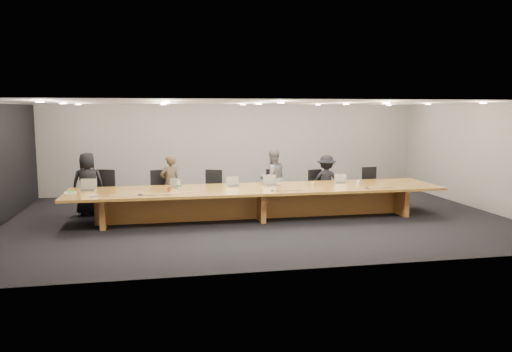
{
  "coord_description": "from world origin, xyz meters",
  "views": [
    {
      "loc": [
        -2.36,
        -11.7,
        2.63
      ],
      "look_at": [
        0.0,
        0.3,
        1.0
      ],
      "focal_mm": 35.0,
      "sensor_mm": 36.0,
      "label": 1
    }
  ],
  "objects": [
    {
      "name": "laptop_b",
      "position": [
        -2.01,
        0.38,
        0.87
      ],
      "size": [
        0.35,
        0.31,
        0.23
      ],
      "primitive_type": null,
      "rotation": [
        0.0,
        0.0,
        -0.41
      ],
      "color": "tan",
      "rests_on": "conference_table"
    },
    {
      "name": "laptop_c",
      "position": [
        -0.57,
        0.31,
        0.88
      ],
      "size": [
        0.33,
        0.24,
        0.25
      ],
      "primitive_type": null,
      "rotation": [
        0.0,
        0.0,
        0.04
      ],
      "color": "tan",
      "rests_on": "conference_table"
    },
    {
      "name": "paper_cup_near",
      "position": [
        1.4,
        0.1,
        0.8
      ],
      "size": [
        0.09,
        0.09,
        0.09
      ],
      "primitive_type": "cone",
      "rotation": [
        0.0,
        0.0,
        -0.24
      ],
      "color": "silver",
      "rests_on": "conference_table"
    },
    {
      "name": "laptop_a",
      "position": [
        -4.0,
        0.3,
        0.89
      ],
      "size": [
        0.38,
        0.29,
        0.29
      ],
      "primitive_type": null,
      "rotation": [
        0.0,
        0.0,
        -0.08
      ],
      "color": "#C0AC93",
      "rests_on": "conference_table"
    },
    {
      "name": "chair_far_right",
      "position": [
        3.52,
        1.21,
        0.52
      ],
      "size": [
        0.59,
        0.59,
        1.04
      ],
      "primitive_type": null,
      "rotation": [
        0.0,
        0.0,
        0.11
      ],
      "color": "black",
      "rests_on": "ground"
    },
    {
      "name": "chair_right",
      "position": [
        1.95,
        1.24,
        0.51
      ],
      "size": [
        0.65,
        0.65,
        1.01
      ],
      "primitive_type": null,
      "rotation": [
        0.0,
        0.0,
        0.31
      ],
      "color": "black",
      "rests_on": "ground"
    },
    {
      "name": "mic_right",
      "position": [
        2.55,
        -0.59,
        0.76
      ],
      "size": [
        0.12,
        0.12,
        0.03
      ],
      "primitive_type": "cone",
      "rotation": [
        0.0,
        0.0,
        0.22
      ],
      "color": "black",
      "rests_on": "conference_table"
    },
    {
      "name": "person_c",
      "position": [
        0.63,
        1.23,
        0.8
      ],
      "size": [
        0.91,
        0.78,
        1.6
      ],
      "primitive_type": "imported",
      "rotation": [
        0.0,
        0.0,
        3.4
      ],
      "color": "#5F5F61",
      "rests_on": "ground"
    },
    {
      "name": "lime_gadget",
      "position": [
        -4.34,
        0.08,
        0.78
      ],
      "size": [
        0.16,
        0.09,
        0.03
      ],
      "primitive_type": "cube",
      "rotation": [
        0.0,
        0.0,
        -0.0
      ],
      "color": "green",
      "rests_on": "notepad"
    },
    {
      "name": "person_a",
      "position": [
        -4.11,
        1.21,
        0.79
      ],
      "size": [
        0.8,
        0.55,
        1.58
      ],
      "primitive_type": "imported",
      "rotation": [
        0.0,
        0.0,
        3.2
      ],
      "color": "black",
      "rests_on": "ground"
    },
    {
      "name": "chair_mid_right",
      "position": [
        0.68,
        1.22,
        0.52
      ],
      "size": [
        0.63,
        0.63,
        1.04
      ],
      "primitive_type": null,
      "rotation": [
        0.0,
        0.0,
        -0.22
      ],
      "color": "black",
      "rests_on": "ground"
    },
    {
      "name": "laptop_e",
      "position": [
        2.23,
        0.31,
        0.87
      ],
      "size": [
        0.35,
        0.29,
        0.24
      ],
      "primitive_type": null,
      "rotation": [
        0.0,
        0.0,
        -0.24
      ],
      "color": "tan",
      "rests_on": "conference_table"
    },
    {
      "name": "mic_center",
      "position": [
        0.23,
        -0.54,
        0.76
      ],
      "size": [
        0.13,
        0.13,
        0.03
      ],
      "primitive_type": "cone",
      "rotation": [
        0.0,
        0.0,
        0.27
      ],
      "color": "black",
      "rests_on": "conference_table"
    },
    {
      "name": "paper_cup_far",
      "position": [
        2.6,
        0.08,
        0.8
      ],
      "size": [
        0.09,
        0.09,
        0.09
      ],
      "primitive_type": "cone",
      "rotation": [
        0.0,
        0.0,
        -0.19
      ],
      "color": "white",
      "rests_on": "conference_table"
    },
    {
      "name": "laptop_d",
      "position": [
        0.39,
        0.29,
        0.89
      ],
      "size": [
        0.38,
        0.31,
        0.27
      ],
      "primitive_type": null,
      "rotation": [
        0.0,
        0.0,
        0.18
      ],
      "color": "tan",
      "rests_on": "conference_table"
    },
    {
      "name": "notepad",
      "position": [
        -4.35,
        0.09,
        0.76
      ],
      "size": [
        0.3,
        0.26,
        0.02
      ],
      "primitive_type": "cube",
      "rotation": [
        0.0,
        0.0,
        0.19
      ],
      "color": "silver",
      "rests_on": "conference_table"
    },
    {
      "name": "water_bottle",
      "position": [
        -1.92,
        -0.03,
        0.86
      ],
      "size": [
        0.08,
        0.08,
        0.23
      ],
      "primitive_type": "cylinder",
      "rotation": [
        0.0,
        0.0,
        0.08
      ],
      "color": "silver",
      "rests_on": "conference_table"
    },
    {
      "name": "ground",
      "position": [
        0.0,
        0.0,
        0.0
      ],
      "size": [
        12.0,
        12.0,
        0.0
      ],
      "primitive_type": "plane",
      "color": "black",
      "rests_on": "ground"
    },
    {
      "name": "av_box",
      "position": [
        -3.76,
        -0.51,
        0.76
      ],
      "size": [
        0.2,
        0.17,
        0.03
      ],
      "primitive_type": "cube",
      "rotation": [
        0.0,
        0.0,
        0.2
      ],
      "color": "#B2B3B8",
      "rests_on": "conference_table"
    },
    {
      "name": "chair_left",
      "position": [
        -2.3,
        1.21,
        0.55
      ],
      "size": [
        0.69,
        0.69,
        1.1
      ],
      "primitive_type": null,
      "rotation": [
        0.0,
        0.0,
        0.27
      ],
      "color": "black",
      "rests_on": "ground"
    },
    {
      "name": "mic_left",
      "position": [
        -2.78,
        -0.54,
        0.77
      ],
      "size": [
        0.18,
        0.18,
        0.03
      ],
      "primitive_type": "cone",
      "rotation": [
        0.0,
        0.0,
        -0.36
      ],
      "color": "black",
      "rests_on": "conference_table"
    },
    {
      "name": "person_b",
      "position": [
        -2.08,
        1.24,
        0.74
      ],
      "size": [
        0.63,
        0.52,
        1.48
      ],
      "primitive_type": "imported",
      "rotation": [
        0.0,
        0.0,
        3.5
      ],
      "color": "#3C3120",
      "rests_on": "ground"
    },
    {
      "name": "back_wall",
      "position": [
        0.0,
        4.0,
        1.4
      ],
      "size": [
        12.0,
        0.02,
        2.8
      ],
      "primitive_type": "cube",
      "color": "beige",
      "rests_on": "ground"
    },
    {
      "name": "conference_table",
      "position": [
        0.0,
        0.0,
        0.52
      ],
      "size": [
        9.0,
        1.8,
        0.75
      ],
      "color": "#936120",
      "rests_on": "ground"
    },
    {
      "name": "person_d",
      "position": [
        2.12,
        1.13,
        0.7
      ],
      "size": [
        1.01,
        0.73,
        1.4
      ],
      "primitive_type": "imported",
      "rotation": [
        0.0,
        0.0,
        2.89
      ],
      "color": "black",
      "rests_on": "ground"
    },
    {
      "name": "chair_far_left",
      "position": [
        -3.78,
        1.32,
        0.56
      ],
      "size": [
        0.73,
        0.73,
        1.13
      ],
      "primitive_type": null,
      "rotation": [
        0.0,
        0.0,
        -0.34
      ],
      "color": "black",
      "rests_on": "ground"
    },
    {
      "name": "amber_mug",
      "position": [
        -2.14,
        -0.12,
        0.8
      ],
      "size": [
        0.09,
        0.09,
        0.1
      ],
      "primitive_type": "cylinder",
      "rotation": [
        0.0,
        0.0,
        -0.13
      ],
      "color": "brown",
      "rests_on": "conference_table"
    },
    {
      "name": "chair_mid_left",
      "position": [
        -1.0,
        1.19,
        0.54
      ],
      "size": [
        0.7,
        0.7,
        1.07
      ],
      "primitive_type": null,
      "rotation": [
        0.0,
        0.0,
        -0.34
      ],
      "color": "black",
      "rests_on": "ground"
    }
  ]
}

